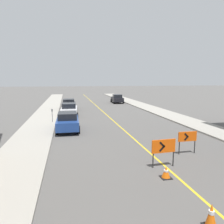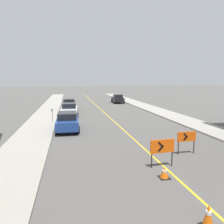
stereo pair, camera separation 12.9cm
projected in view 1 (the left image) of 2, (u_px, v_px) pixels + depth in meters
name	position (u px, v px, depth m)	size (l,w,h in m)	color
lane_stripe	(105.00, 113.00, 28.42)	(0.12, 72.28, 0.01)	gold
sidewalk_left	(46.00, 114.00, 26.93)	(2.98, 72.28, 0.13)	#9E998E
sidewalk_right	(158.00, 111.00, 29.90)	(2.98, 72.28, 0.13)	#9E998E
traffic_cone_fifth	(211.00, 215.00, 6.43)	(0.40, 0.40, 0.74)	black
traffic_cone_farthest	(166.00, 172.00, 9.68)	(0.47, 0.47, 0.51)	black
arrow_barricade_primary	(164.00, 147.00, 10.78)	(1.27, 0.14, 1.41)	#EF560C
arrow_barricade_secondary	(187.00, 138.00, 12.71)	(1.17, 0.10, 1.34)	#EF560C
parked_car_curb_near	(68.00, 121.00, 18.59)	(1.94, 4.33, 1.59)	navy
parked_car_curb_mid	(69.00, 110.00, 25.73)	(2.03, 4.39, 1.59)	silver
parked_car_curb_far	(69.00, 104.00, 31.22)	(1.95, 4.35, 1.59)	black
parked_car_opposite_side	(117.00, 99.00, 40.62)	(2.05, 4.40, 1.59)	black
parking_meter_far_curb	(52.00, 113.00, 21.74)	(0.12, 0.11, 1.32)	#4C4C51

